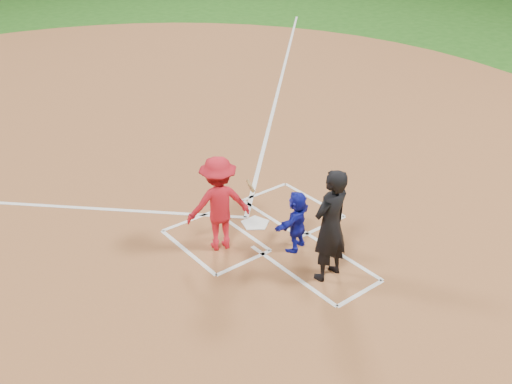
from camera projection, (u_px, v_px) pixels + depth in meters
ground at (255, 224)px, 11.33m from camera, size 120.00×120.00×0.00m
home_plate_dirt at (118, 133)px, 15.46m from camera, size 28.00×28.00×0.01m
home_plate at (255, 223)px, 11.32m from camera, size 0.60×0.60×0.02m
catcher at (297, 221)px, 10.30m from camera, size 1.14×0.69×1.17m
umpire at (330, 226)px, 9.35m from camera, size 0.77×0.54×2.02m
chalk_markings at (130, 141)px, 14.97m from camera, size 28.35×17.32×0.01m
batter_at_plate at (219, 204)px, 10.20m from camera, size 1.51×1.04×1.81m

